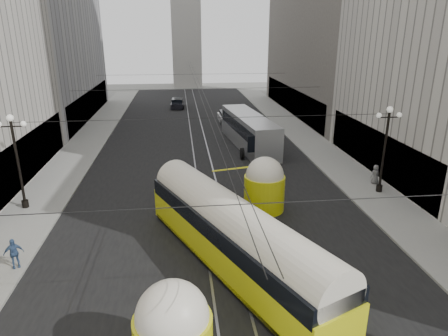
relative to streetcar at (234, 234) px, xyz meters
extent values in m
cube|color=black|center=(-0.50, 22.93, -1.84)|extent=(20.00, 85.00, 0.02)
cube|color=gray|center=(-12.50, 26.43, -1.76)|extent=(4.00, 72.00, 0.15)
cube|color=gray|center=(11.50, 26.43, -1.76)|extent=(4.00, 72.00, 0.15)
cube|color=gray|center=(-1.25, 22.93, -1.84)|extent=(0.12, 85.00, 0.04)
cube|color=gray|center=(0.25, 22.93, -1.84)|extent=(0.12, 85.00, 0.04)
cube|color=black|center=(-14.55, 14.43, 0.16)|extent=(0.10, 18.00, 3.60)
cube|color=#999999|center=(-20.50, 38.43, 12.16)|extent=(12.00, 28.00, 28.00)
cube|color=black|center=(-14.55, 38.43, 0.16)|extent=(0.10, 25.20, 3.60)
cube|color=black|center=(13.55, 12.43, 0.16)|extent=(0.10, 18.00, 3.60)
cube|color=black|center=(13.55, 38.43, 0.16)|extent=(0.10, 28.80, 3.60)
cube|color=#B2AFA8|center=(-0.50, 70.43, 10.16)|extent=(6.00, 6.00, 24.00)
cylinder|color=black|center=(-13.10, 8.43, 1.31)|extent=(0.18, 0.18, 6.00)
cylinder|color=black|center=(-13.10, 8.43, -1.44)|extent=(0.44, 0.44, 0.50)
cylinder|color=black|center=(-13.10, 8.43, 3.91)|extent=(1.60, 0.08, 0.08)
sphere|color=white|center=(-13.10, 8.43, 4.46)|extent=(0.44, 0.44, 0.44)
sphere|color=white|center=(-12.35, 8.43, 4.06)|extent=(0.36, 0.36, 0.36)
cylinder|color=black|center=(12.10, 8.43, 1.31)|extent=(0.18, 0.18, 6.00)
cylinder|color=black|center=(12.10, 8.43, -1.44)|extent=(0.44, 0.44, 0.50)
cylinder|color=black|center=(12.10, 8.43, 3.91)|extent=(1.60, 0.08, 0.08)
sphere|color=white|center=(12.10, 8.43, 4.46)|extent=(0.44, 0.44, 0.44)
sphere|color=white|center=(11.35, 8.43, 4.06)|extent=(0.36, 0.36, 0.36)
sphere|color=white|center=(12.85, 8.43, 4.06)|extent=(0.36, 0.36, 0.36)
cylinder|color=black|center=(-0.50, -5.57, 4.16)|extent=(25.00, 0.03, 0.03)
cylinder|color=black|center=(-0.50, 8.43, 4.16)|extent=(25.00, 0.03, 0.03)
cylinder|color=black|center=(-0.50, 22.43, 4.16)|extent=(25.00, 0.03, 0.03)
cylinder|color=black|center=(-0.50, 36.43, 4.16)|extent=(25.00, 0.03, 0.03)
cylinder|color=black|center=(-0.50, 26.43, 3.96)|extent=(0.03, 72.00, 0.03)
cylinder|color=black|center=(-0.10, 26.43, 3.96)|extent=(0.03, 72.00, 0.03)
cube|color=#D3D612|center=(0.00, 0.00, -0.74)|extent=(8.49, 14.44, 1.78)
cube|color=black|center=(0.00, 0.00, -1.58)|extent=(8.31, 14.04, 0.31)
cube|color=black|center=(0.00, 0.00, 0.41)|extent=(8.42, 14.25, 0.89)
cylinder|color=silver|center=(0.00, 0.00, 0.72)|extent=(8.12, 14.11, 2.40)
sphere|color=silver|center=(-2.97, -6.57, 0.62)|extent=(2.51, 2.51, 2.51)
cylinder|color=#D3D612|center=(2.97, 6.57, -0.64)|extent=(2.71, 2.71, 2.40)
sphere|color=silver|center=(2.97, 6.57, 0.62)|extent=(2.51, 2.51, 2.51)
cube|color=#ABACB0|center=(4.59, 22.13, -0.17)|extent=(4.19, 13.13, 3.23)
cube|color=black|center=(4.59, 22.13, 0.37)|extent=(4.15, 12.68, 1.18)
cube|color=black|center=(4.59, 15.73, 0.21)|extent=(2.47, 0.39, 1.51)
cylinder|color=black|center=(3.25, 17.80, -1.30)|extent=(0.30, 1.08, 1.08)
cylinder|color=black|center=(5.93, 17.80, -1.30)|extent=(0.30, 1.08, 1.08)
cylinder|color=black|center=(3.25, 26.45, -1.30)|extent=(0.30, 1.08, 1.08)
cylinder|color=black|center=(5.93, 26.45, -1.30)|extent=(0.30, 1.08, 1.08)
cube|color=white|center=(3.70, 33.73, -1.33)|extent=(2.09, 4.78, 0.84)
cube|color=black|center=(3.70, 33.73, -0.74)|extent=(1.79, 2.65, 0.79)
cylinder|color=black|center=(2.82, 32.12, -1.50)|extent=(0.22, 0.67, 0.67)
cylinder|color=black|center=(4.57, 32.12, -1.50)|extent=(0.22, 0.67, 0.67)
cylinder|color=black|center=(2.82, 35.33, -1.50)|extent=(0.22, 0.67, 0.67)
cylinder|color=black|center=(4.57, 35.33, -1.50)|extent=(0.22, 0.67, 0.67)
cube|color=black|center=(-2.74, 45.08, -1.35)|extent=(2.15, 4.65, 0.80)
cube|color=black|center=(-2.74, 45.08, -0.78)|extent=(1.80, 2.60, 0.76)
cylinder|color=black|center=(-3.58, 43.54, -1.51)|extent=(0.22, 0.65, 0.65)
cylinder|color=black|center=(-1.90, 43.54, -1.51)|extent=(0.22, 0.65, 0.65)
cylinder|color=black|center=(-3.58, 46.63, -1.51)|extent=(0.22, 0.65, 0.65)
cylinder|color=black|center=(-1.90, 46.63, -1.51)|extent=(0.22, 0.65, 0.65)
imported|color=#A9A69E|center=(1.88, -6.15, -1.00)|extent=(0.81, 0.94, 1.68)
imported|color=slate|center=(12.52, 10.02, -0.94)|extent=(0.83, 0.63, 1.50)
imported|color=#3B5782|center=(-11.00, 0.89, -0.89)|extent=(1.07, 0.86, 1.59)
camera|label=1|loc=(-2.47, -17.66, 9.69)|focal=32.00mm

